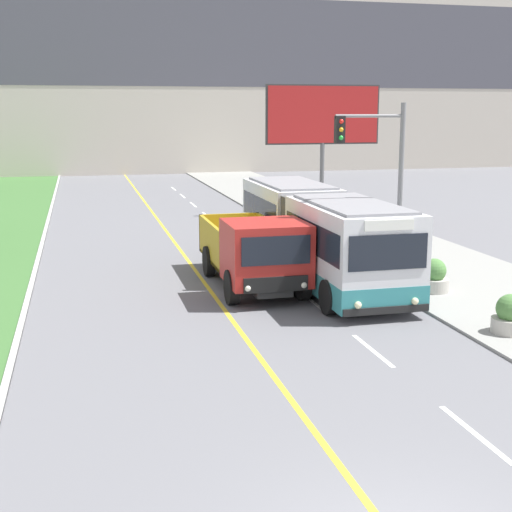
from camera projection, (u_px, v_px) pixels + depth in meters
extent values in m
cube|color=silver|center=(474.00, 433.00, 12.68)|extent=(0.12, 2.40, 0.01)
cube|color=silver|center=(372.00, 350.00, 17.06)|extent=(0.12, 2.40, 0.01)
cube|color=silver|center=(312.00, 301.00, 21.43)|extent=(0.12, 2.40, 0.01)
cube|color=silver|center=(272.00, 269.00, 25.81)|extent=(0.12, 2.40, 0.01)
cube|color=silver|center=(244.00, 246.00, 30.18)|extent=(0.12, 2.40, 0.01)
cube|color=silver|center=(223.00, 229.00, 34.56)|extent=(0.12, 2.40, 0.01)
cube|color=silver|center=(206.00, 215.00, 38.93)|extent=(0.12, 2.40, 0.01)
cube|color=silver|center=(193.00, 205.00, 43.31)|extent=(0.12, 2.40, 0.01)
cube|color=silver|center=(183.00, 196.00, 47.68)|extent=(0.12, 2.40, 0.01)
cube|color=silver|center=(174.00, 189.00, 52.05)|extent=(0.12, 2.40, 0.01)
cube|color=beige|center=(117.00, 50.00, 64.66)|extent=(80.00, 8.00, 21.97)
cube|color=#4C4C56|center=(120.00, 40.00, 60.72)|extent=(80.00, 0.04, 7.69)
cube|color=silver|center=(350.00, 248.00, 21.47)|extent=(2.53, 5.41, 2.59)
cube|color=teal|center=(349.00, 278.00, 21.66)|extent=(2.55, 5.43, 0.70)
cube|color=black|center=(351.00, 235.00, 21.40)|extent=(2.56, 4.98, 0.91)
cube|color=gray|center=(351.00, 204.00, 21.20)|extent=(2.15, 4.87, 0.08)
cube|color=silver|center=(291.00, 218.00, 27.48)|extent=(2.53, 5.41, 2.59)
cube|color=teal|center=(290.00, 242.00, 27.67)|extent=(2.55, 5.43, 0.70)
cube|color=black|center=(291.00, 208.00, 27.40)|extent=(2.56, 4.98, 0.91)
cube|color=gray|center=(291.00, 183.00, 27.21)|extent=(2.15, 4.87, 0.08)
cube|color=#474747|center=(317.00, 231.00, 24.48)|extent=(2.33, 0.90, 2.38)
cube|color=black|center=(388.00, 252.00, 18.80)|extent=(2.23, 0.04, 0.95)
cube|color=black|center=(386.00, 310.00, 19.11)|extent=(2.48, 0.06, 0.20)
sphere|color=#F4EAB2|center=(358.00, 305.00, 18.87)|extent=(0.20, 0.20, 0.20)
sphere|color=#F4EAB2|center=(415.00, 301.00, 19.26)|extent=(0.20, 0.20, 0.20)
cube|color=white|center=(389.00, 225.00, 18.66)|extent=(1.39, 0.04, 0.28)
cylinder|color=black|center=(329.00, 297.00, 19.97)|extent=(0.28, 1.00, 1.00)
cylinder|color=black|center=(408.00, 292.00, 20.53)|extent=(0.28, 1.00, 1.00)
cylinder|color=black|center=(295.00, 272.00, 23.05)|extent=(0.28, 1.00, 1.00)
cylinder|color=black|center=(364.00, 268.00, 23.62)|extent=(0.28, 1.00, 1.00)
cylinder|color=black|center=(257.00, 244.00, 27.93)|extent=(0.28, 1.00, 1.00)
cylinder|color=black|center=(315.00, 241.00, 28.49)|extent=(0.28, 1.00, 1.00)
cube|color=black|center=(249.00, 271.00, 23.51)|extent=(1.07, 6.52, 0.20)
cube|color=#AD231E|center=(266.00, 252.00, 21.30)|extent=(2.38, 2.29, 1.85)
cube|color=black|center=(276.00, 251.00, 20.13)|extent=(2.02, 0.04, 0.83)
cube|color=black|center=(276.00, 284.00, 20.32)|extent=(1.90, 0.06, 0.44)
sphere|color=silver|center=(248.00, 289.00, 20.13)|extent=(0.18, 0.18, 0.18)
sphere|color=silver|center=(304.00, 285.00, 20.52)|extent=(0.18, 0.18, 0.18)
cube|color=#B7931E|center=(241.00, 258.00, 24.69)|extent=(2.26, 3.98, 0.12)
cube|color=#B7931E|center=(210.00, 242.00, 24.32)|extent=(0.12, 3.98, 1.35)
cube|color=#B7931E|center=(271.00, 239.00, 24.82)|extent=(0.12, 3.98, 1.35)
cube|color=#B7931E|center=(254.00, 251.00, 22.73)|extent=(2.26, 0.12, 1.35)
cube|color=#B7931E|center=(230.00, 232.00, 26.40)|extent=(2.26, 0.12, 1.35)
cube|color=#B7931E|center=(254.00, 227.00, 22.57)|extent=(2.26, 0.12, 0.24)
cylinder|color=black|center=(232.00, 287.00, 21.02)|extent=(0.30, 1.04, 1.04)
cylinder|color=black|center=(302.00, 283.00, 21.53)|extent=(0.30, 1.04, 1.04)
cylinder|color=black|center=(209.00, 261.00, 24.64)|extent=(0.30, 1.04, 1.04)
cylinder|color=black|center=(270.00, 258.00, 25.16)|extent=(0.30, 1.04, 1.04)
cylinder|color=slate|center=(400.00, 198.00, 22.35)|extent=(0.16, 0.16, 5.87)
cylinder|color=slate|center=(370.00, 116.00, 21.58)|extent=(2.20, 0.10, 0.10)
cube|color=black|center=(340.00, 130.00, 21.44)|extent=(0.28, 0.24, 0.80)
sphere|color=red|center=(341.00, 121.00, 21.27)|extent=(0.14, 0.14, 0.14)
sphere|color=orange|center=(341.00, 130.00, 21.31)|extent=(0.14, 0.14, 0.14)
sphere|color=green|center=(341.00, 138.00, 21.36)|extent=(0.14, 0.14, 0.14)
cylinder|color=#59595B|center=(322.00, 179.00, 38.96)|extent=(0.24, 0.24, 3.90)
cube|color=#333333|center=(323.00, 115.00, 38.27)|extent=(6.35, 0.20, 3.16)
cube|color=#AD1E1E|center=(324.00, 115.00, 38.16)|extent=(6.19, 0.02, 3.00)
cylinder|color=#B7B2A8|center=(509.00, 325.00, 18.12)|extent=(0.92, 0.92, 0.38)
sphere|color=#518442|center=(511.00, 308.00, 18.03)|extent=(0.74, 0.74, 0.74)
cylinder|color=#B7B2A8|center=(433.00, 285.00, 22.26)|extent=(0.94, 0.94, 0.41)
sphere|color=#518442|center=(434.00, 270.00, 22.17)|extent=(0.75, 0.75, 0.75)
cylinder|color=#B7B2A8|center=(381.00, 257.00, 26.40)|extent=(0.89, 0.89, 0.42)
sphere|color=#518442|center=(382.00, 245.00, 26.30)|extent=(0.71, 0.71, 0.71)
cylinder|color=#B7B2A8|center=(335.00, 238.00, 30.45)|extent=(0.90, 0.90, 0.42)
sphere|color=#518442|center=(336.00, 227.00, 30.36)|extent=(0.72, 0.72, 0.72)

